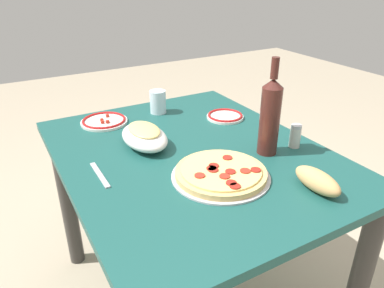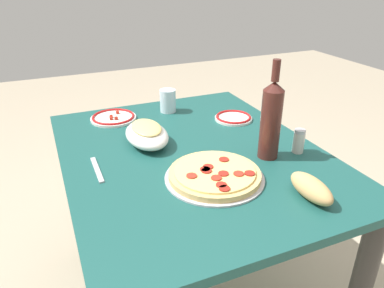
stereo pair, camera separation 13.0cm
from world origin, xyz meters
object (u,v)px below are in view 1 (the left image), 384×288
object	(u,v)px
water_glass	(158,102)
spice_shaker	(295,136)
bread_loaf	(317,181)
pepperoni_pizza	(221,173)
side_plate_near	(225,116)
dining_table	(192,183)
baked_pasta_dish	(144,136)
wine_bottle	(270,116)
side_plate_far	(104,121)

from	to	relation	value
water_glass	spice_shaker	size ratio (longest dim) A/B	1.17
bread_loaf	spice_shaker	size ratio (longest dim) A/B	1.89
pepperoni_pizza	side_plate_near	xyz separation A→B (m)	(0.40, -0.29, -0.01)
dining_table	pepperoni_pizza	size ratio (longest dim) A/B	3.55
baked_pasta_dish	bread_loaf	xyz separation A→B (m)	(-0.52, -0.33, -0.01)
pepperoni_pizza	bread_loaf	xyz separation A→B (m)	(-0.20, -0.21, 0.02)
dining_table	wine_bottle	bearing A→B (deg)	-120.92
baked_pasta_dish	water_glass	size ratio (longest dim) A/B	2.35
baked_pasta_dish	spice_shaker	bearing A→B (deg)	-120.37
baked_pasta_dish	side_plate_far	size ratio (longest dim) A/B	1.23
pepperoni_pizza	wine_bottle	xyz separation A→B (m)	(0.06, -0.24, 0.13)
bread_loaf	baked_pasta_dish	bearing A→B (deg)	32.00
water_glass	side_plate_near	bearing A→B (deg)	-131.89
dining_table	side_plate_near	bearing A→B (deg)	-53.90
pepperoni_pizza	wine_bottle	distance (m)	0.27
wine_bottle	side_plate_near	bearing A→B (deg)	-9.00
wine_bottle	bread_loaf	size ratio (longest dim) A/B	2.07
water_glass	spice_shaker	world-z (taller)	water_glass
side_plate_far	spice_shaker	bearing A→B (deg)	-136.18
water_glass	bread_loaf	world-z (taller)	water_glass
dining_table	water_glass	bearing A→B (deg)	-7.82
dining_table	side_plate_near	xyz separation A→B (m)	(0.21, -0.28, 0.14)
water_glass	bread_loaf	xyz separation A→B (m)	(-0.81, -0.14, -0.02)
baked_pasta_dish	side_plate_far	xyz separation A→B (m)	(0.28, 0.07, -0.03)
dining_table	bread_loaf	world-z (taller)	bread_loaf
water_glass	side_plate_far	world-z (taller)	water_glass
side_plate_far	bread_loaf	world-z (taller)	bread_loaf
baked_pasta_dish	spice_shaker	distance (m)	0.55
dining_table	baked_pasta_dish	bearing A→B (deg)	45.20
pepperoni_pizza	water_glass	bearing A→B (deg)	-6.00
side_plate_near	bread_loaf	bearing A→B (deg)	172.19
water_glass	side_plate_near	world-z (taller)	water_glass
wine_bottle	spice_shaker	world-z (taller)	wine_bottle
spice_shaker	bread_loaf	bearing A→B (deg)	149.32
water_glass	side_plate_far	xyz separation A→B (m)	(0.00, 0.25, -0.04)
side_plate_far	bread_loaf	distance (m)	0.90
bread_loaf	spice_shaker	xyz separation A→B (m)	(0.25, -0.15, 0.01)
side_plate_near	side_plate_far	world-z (taller)	side_plate_far
wine_bottle	side_plate_far	world-z (taller)	wine_bottle
dining_table	water_glass	distance (m)	0.45
wine_bottle	side_plate_far	xyz separation A→B (m)	(0.55, 0.42, -0.13)
spice_shaker	side_plate_near	bearing A→B (deg)	10.11
side_plate_far	wine_bottle	bearing A→B (deg)	-142.43
pepperoni_pizza	side_plate_near	size ratio (longest dim) A/B	1.95
wine_bottle	pepperoni_pizza	bearing A→B (deg)	104.52
bread_loaf	water_glass	bearing A→B (deg)	10.09
wine_bottle	baked_pasta_dish	bearing A→B (deg)	53.48
pepperoni_pizza	wine_bottle	bearing A→B (deg)	-75.48
side_plate_near	wine_bottle	bearing A→B (deg)	171.00
baked_pasta_dish	side_plate_far	bearing A→B (deg)	12.98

